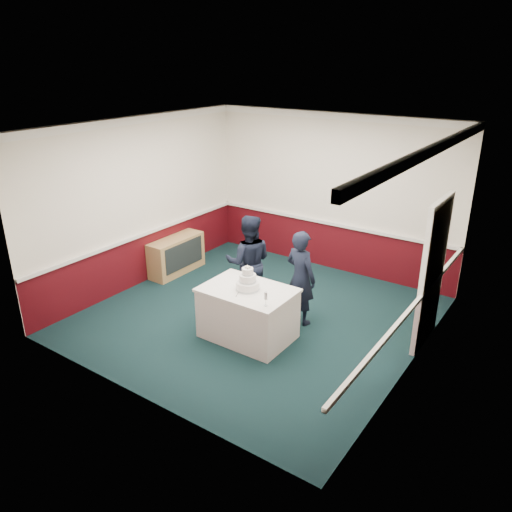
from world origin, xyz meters
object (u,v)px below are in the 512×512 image
Objects in this scene: wedding_cake at (248,282)px; sideboard at (177,255)px; cake_table at (248,313)px; person_woman at (301,278)px; person_man at (249,262)px; champagne_flute at (266,297)px; cake_knife at (238,293)px.

sideboard is at bearing 155.05° from wedding_cake.
cake_table is 0.87× the size of person_woman.
person_man is at bearing -10.44° from sideboard.
cake_table is at bearing 91.17° from person_man.
champagne_flute reaches higher than cake_table.
champagne_flute reaches higher than cake_knife.
sideboard is 2.85m from wedding_cake.
cake_knife is (2.50, -1.38, 0.44)m from sideboard.
person_woman reaches higher than sideboard.
cake_table is 0.83× the size of person_man.
wedding_cake reaches higher than cake_knife.
sideboard is 2.97m from person_woman.
cake_knife is (-0.03, -0.20, 0.39)m from cake_table.
wedding_cake is at bearing 150.75° from champagne_flute.
sideboard is 3.42m from champagne_flute.
champagne_flute is 0.13× the size of person_man.
person_man reaches higher than person_woman.
sideboard is 2.80m from cake_table.
champagne_flute is at bearing 107.43° from person_woman.
wedding_cake is (0.00, 0.00, 0.50)m from cake_table.
champagne_flute is (0.50, -0.28, 0.53)m from cake_table.
sideboard is 0.79× the size of person_woman.
wedding_cake reaches higher than sideboard.
cake_table is 6.00× the size of cake_knife.
champagne_flute is at bearing -29.25° from wedding_cake.
wedding_cake is 0.23× the size of person_man.
person_woman reaches higher than champagne_flute.
cake_knife is at bearing 171.42° from champagne_flute.
person_man is 1.05× the size of person_woman.
person_woman is (-0.11, 1.13, -0.17)m from champagne_flute.
cake_knife is at bearing 84.25° from person_man.
champagne_flute is at bearing 100.67° from person_man.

